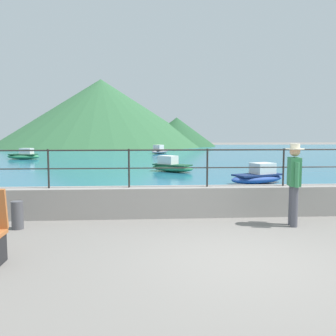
# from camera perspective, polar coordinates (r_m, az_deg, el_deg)

# --- Properties ---
(ground_plane) EXTENTS (120.00, 120.00, 0.00)m
(ground_plane) POSITION_cam_1_polar(r_m,az_deg,el_deg) (6.28, 10.82, -13.29)
(ground_plane) COLOR slate
(promenade_wall) EXTENTS (20.00, 0.56, 0.70)m
(promenade_wall) POSITION_cam_1_polar(r_m,az_deg,el_deg) (9.23, 5.79, -4.90)
(promenade_wall) COLOR gray
(promenade_wall) RESTS_ON ground
(railing) EXTENTS (18.44, 0.04, 0.90)m
(railing) POSITION_cam_1_polar(r_m,az_deg,el_deg) (9.10, 5.85, 1.14)
(railing) COLOR #282623
(railing) RESTS_ON promenade_wall
(lake_water) EXTENTS (64.00, 44.32, 0.06)m
(lake_water) POSITION_cam_1_polar(r_m,az_deg,el_deg) (31.68, -1.14, 1.93)
(lake_water) COLOR #236B89
(lake_water) RESTS_ON ground
(hill_main) EXTENTS (27.35, 27.35, 8.68)m
(hill_main) POSITION_cam_1_polar(r_m,az_deg,el_deg) (51.43, -9.86, 8.03)
(hill_main) COLOR #33663D
(hill_main) RESTS_ON ground
(hill_secondary) EXTENTS (10.21, 10.21, 3.73)m
(hill_secondary) POSITION_cam_1_polar(r_m,az_deg,el_deg) (49.65, 1.30, 5.35)
(hill_secondary) COLOR #285633
(hill_secondary) RESTS_ON ground
(person_walking) EXTENTS (0.38, 0.56, 1.75)m
(person_walking) POSITION_cam_1_polar(r_m,az_deg,el_deg) (8.54, 18.15, -1.74)
(person_walking) COLOR #4C4C56
(person_walking) RESTS_ON ground
(bollard) EXTENTS (0.24, 0.24, 0.58)m
(bollard) POSITION_cam_1_polar(r_m,az_deg,el_deg) (8.55, -21.41, -6.52)
(bollard) COLOR #4C4C51
(bollard) RESTS_ON ground
(boat_0) EXTENTS (2.43, 1.31, 0.76)m
(boat_0) POSITION_cam_1_polar(r_m,az_deg,el_deg) (28.46, -20.55, 1.77)
(boat_0) COLOR #338C59
(boat_0) RESTS_ON lake_water
(boat_1) EXTENTS (2.34, 2.16, 0.76)m
(boat_1) POSITION_cam_1_polar(r_m,az_deg,el_deg) (18.50, 0.51, 0.28)
(boat_1) COLOR #338C59
(boat_1) RESTS_ON lake_water
(boat_2) EXTENTS (2.47, 1.76, 0.76)m
(boat_2) POSITION_cam_1_polar(r_m,az_deg,el_deg) (14.73, 13.22, -1.21)
(boat_2) COLOR #2D4C9E
(boat_2) RESTS_ON lake_water
(boat_3) EXTENTS (1.98, 2.43, 0.76)m
(boat_3) POSITION_cam_1_polar(r_m,az_deg,el_deg) (33.19, -1.24, 2.60)
(boat_3) COLOR gray
(boat_3) RESTS_ON lake_water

